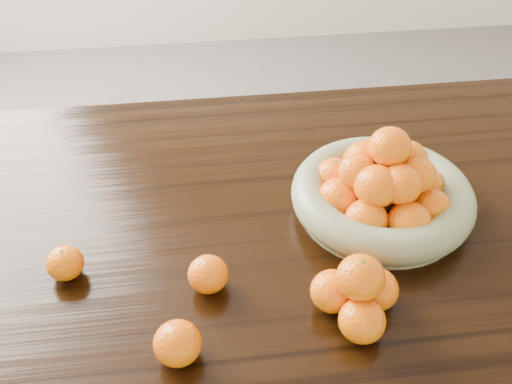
{
  "coord_description": "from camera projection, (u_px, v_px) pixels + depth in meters",
  "views": [
    {
      "loc": [
        -0.12,
        -0.89,
        1.55
      ],
      "look_at": [
        -0.0,
        -0.02,
        0.83
      ],
      "focal_mm": 40.0,
      "sensor_mm": 36.0,
      "label": 1
    }
  ],
  "objects": [
    {
      "name": "orange_pyramid",
      "position": [
        358.0,
        294.0,
        0.97
      ],
      "size": [
        0.16,
        0.15,
        0.13
      ],
      "rotation": [
        0.0,
        0.0,
        -0.07
      ],
      "color": "orange",
      "rests_on": "dining_table"
    },
    {
      "name": "fruit_bowl",
      "position": [
        382.0,
        190.0,
        1.17
      ],
      "size": [
        0.38,
        0.38,
        0.2
      ],
      "rotation": [
        0.0,
        0.0,
        -0.02
      ],
      "color": "gray",
      "rests_on": "dining_table"
    },
    {
      "name": "loose_orange_0",
      "position": [
        65.0,
        263.0,
        1.05
      ],
      "size": [
        0.07,
        0.07,
        0.06
      ],
      "primitive_type": "ellipsoid",
      "color": "orange",
      "rests_on": "dining_table"
    },
    {
      "name": "loose_orange_1",
      "position": [
        178.0,
        343.0,
        0.91
      ],
      "size": [
        0.08,
        0.08,
        0.07
      ],
      "primitive_type": "ellipsoid",
      "color": "orange",
      "rests_on": "dining_table"
    },
    {
      "name": "dining_table",
      "position": [
        257.0,
        245.0,
        1.26
      ],
      "size": [
        2.0,
        1.0,
        0.75
      ],
      "color": "black",
      "rests_on": "ground"
    },
    {
      "name": "loose_orange_2",
      "position": [
        208.0,
        274.0,
        1.03
      ],
      "size": [
        0.07,
        0.07,
        0.07
      ],
      "primitive_type": "ellipsoid",
      "color": "orange",
      "rests_on": "dining_table"
    }
  ]
}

